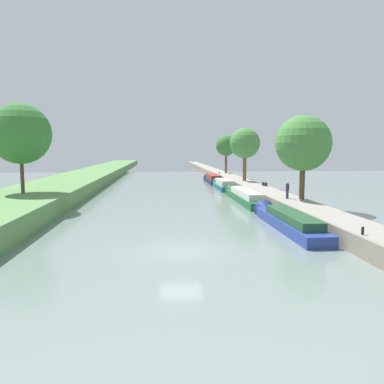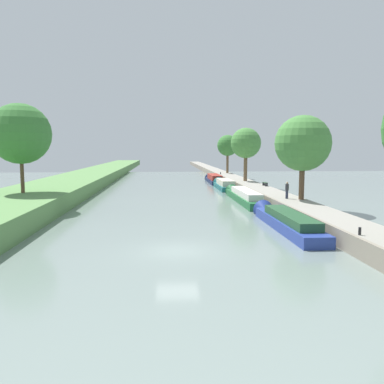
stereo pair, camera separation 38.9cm
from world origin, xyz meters
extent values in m
plane|color=slate|center=(0.00, 0.00, 0.00)|extent=(160.00, 160.00, 0.00)
cube|color=gray|center=(11.50, 0.00, 0.56)|extent=(3.16, 260.00, 1.12)
cube|color=gray|center=(9.80, 0.00, 0.58)|extent=(0.25, 260.00, 1.17)
cube|color=#283D93|center=(8.36, 5.37, 0.38)|extent=(1.94, 11.92, 0.77)
cube|color=#234C2D|center=(8.36, 4.78, 1.06)|extent=(1.59, 8.34, 0.59)
cone|color=#283D93|center=(8.36, 11.91, 0.38)|extent=(1.84, 1.16, 1.84)
cube|color=#1E6033|center=(8.35, 20.65, 0.38)|extent=(1.89, 13.85, 0.75)
cube|color=silver|center=(8.35, 19.95, 1.09)|extent=(1.55, 9.69, 0.67)
cone|color=#1E6033|center=(8.35, 28.14, 0.38)|extent=(1.80, 1.13, 1.80)
cube|color=#195B60|center=(8.36, 34.81, 0.33)|extent=(2.19, 9.29, 0.66)
cube|color=beige|center=(8.36, 34.34, 1.06)|extent=(1.79, 6.50, 0.81)
cone|color=#195B60|center=(8.36, 40.11, 0.33)|extent=(2.08, 1.31, 2.08)
cube|color=#141E42|center=(8.24, 46.07, 0.31)|extent=(2.09, 10.75, 0.61)
cube|color=maroon|center=(8.24, 45.53, 1.05)|extent=(1.71, 7.52, 0.88)
cone|color=#141E42|center=(8.24, 52.07, 0.31)|extent=(1.99, 1.25, 1.99)
cylinder|color=brown|center=(12.45, 13.90, 3.08)|extent=(0.51, 0.51, 3.93)
sphere|color=#47843D|center=(12.45, 13.90, 6.50)|extent=(5.30, 5.30, 5.30)
cylinder|color=brown|center=(11.66, 35.87, 3.36)|extent=(0.55, 0.55, 4.49)
sphere|color=#47843D|center=(11.66, 35.87, 6.87)|extent=(4.57, 4.57, 4.57)
cylinder|color=brown|center=(12.20, 55.72, 3.33)|extent=(0.49, 0.49, 4.43)
sphere|color=#387533|center=(12.20, 55.72, 6.70)|extent=(4.22, 4.22, 4.22)
cylinder|color=brown|center=(-14.46, 16.40, 3.76)|extent=(0.35, 0.35, 4.10)
sphere|color=#387533|center=(-14.46, 16.40, 7.41)|extent=(5.81, 5.81, 5.81)
cylinder|color=#282D42|center=(11.24, 14.55, 1.53)|extent=(0.26, 0.26, 0.82)
cylinder|color=#333338|center=(11.24, 14.55, 2.25)|extent=(0.34, 0.34, 0.62)
sphere|color=tan|center=(11.24, 14.55, 2.67)|extent=(0.22, 0.22, 0.22)
cylinder|color=black|center=(10.22, -1.57, 1.34)|extent=(0.16, 0.16, 0.45)
cylinder|color=black|center=(10.22, 51.75, 1.34)|extent=(0.16, 0.16, 0.45)
cube|color=#333338|center=(12.63, 27.31, 1.32)|extent=(0.40, 0.08, 0.41)
cube|color=#333338|center=(12.63, 28.51, 1.32)|extent=(0.40, 0.08, 0.41)
cube|color=#2D4733|center=(12.63, 27.91, 1.56)|extent=(0.44, 1.50, 0.06)
camera|label=1|loc=(-1.16, -22.19, 5.92)|focal=36.24mm
camera|label=2|loc=(-0.78, -22.22, 5.92)|focal=36.24mm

